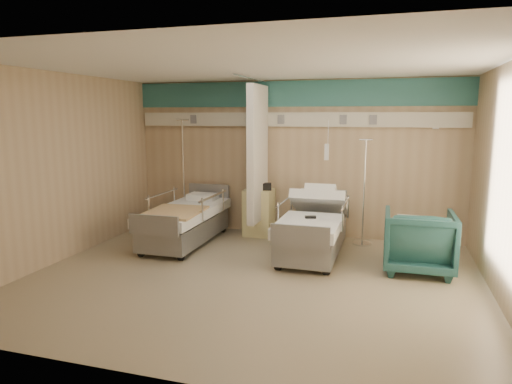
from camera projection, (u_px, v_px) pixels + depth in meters
ground at (252, 278)px, 6.16m from camera, size 6.00×5.00×0.00m
room_walls at (255, 139)px, 6.10m from camera, size 6.04×5.04×2.82m
bed_right at (313, 235)px, 7.16m from camera, size 1.00×2.16×0.63m
bed_left at (185, 225)px, 7.79m from camera, size 1.00×2.16×0.63m
bedside_cabinet at (259, 212)px, 8.32m from camera, size 0.50×0.48×0.85m
visitor_armchair at (419, 241)px, 6.37m from camera, size 0.95×0.97×0.87m
waffle_blanket at (419, 209)px, 6.26m from camera, size 0.61×0.54×0.07m
iv_stand_right at (363, 223)px, 7.73m from camera, size 0.32×0.32×1.79m
iv_stand_left at (184, 206)px, 8.83m from camera, size 0.38×0.38×2.11m
call_remote at (310, 217)px, 6.91m from camera, size 0.18×0.12×0.04m
tan_blanket at (174, 212)px, 7.29m from camera, size 0.90×1.10×0.04m
toiletry_bag at (265, 187)px, 8.16m from camera, size 0.26×0.21×0.13m
white_cup at (251, 184)px, 8.41m from camera, size 0.12×0.12×0.13m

